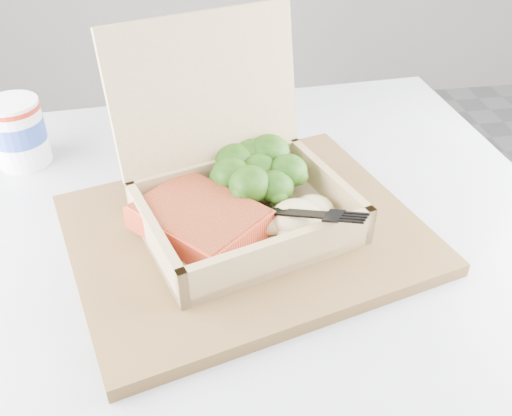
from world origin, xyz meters
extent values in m
cube|color=#B2B6BD|center=(-0.59, 0.24, 0.69)|extent=(0.79, 0.79, 0.03)
cube|color=brown|center=(-0.60, 0.24, 0.72)|extent=(0.44, 0.39, 0.02)
cube|color=tan|center=(-0.60, 0.24, 0.73)|extent=(0.26, 0.23, 0.01)
cube|color=#9B7F53|center=(-0.70, 0.21, 0.75)|extent=(0.06, 0.16, 0.04)
cube|color=#9B7F53|center=(-0.50, 0.28, 0.75)|extent=(0.06, 0.16, 0.04)
cube|color=#9B7F53|center=(-0.57, 0.17, 0.75)|extent=(0.21, 0.08, 0.04)
cube|color=#9B7F53|center=(-0.62, 0.32, 0.75)|extent=(0.21, 0.08, 0.04)
cube|color=tan|center=(-0.63, 0.34, 0.85)|extent=(0.22, 0.11, 0.17)
cube|color=#ED572E|center=(-0.65, 0.24, 0.75)|extent=(0.16, 0.16, 0.03)
ellipsoid|color=#D5C38A|center=(-0.55, 0.22, 0.75)|extent=(0.09, 0.08, 0.03)
cube|color=black|center=(-0.61, 0.25, 0.76)|extent=(0.09, 0.07, 0.03)
cube|color=black|center=(-0.55, 0.20, 0.76)|extent=(0.05, 0.04, 0.02)
cylinder|color=white|center=(-0.87, 0.45, 0.75)|extent=(0.07, 0.07, 0.09)
cylinder|color=#2D4AB5|center=(-0.87, 0.45, 0.76)|extent=(0.07, 0.07, 0.03)
cylinder|color=#B32211|center=(-0.87, 0.45, 0.79)|extent=(0.07, 0.07, 0.01)
cube|color=white|center=(-0.62, 0.45, 0.71)|extent=(0.11, 0.15, 0.00)
camera|label=1|loc=(-0.66, -0.25, 1.13)|focal=40.00mm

